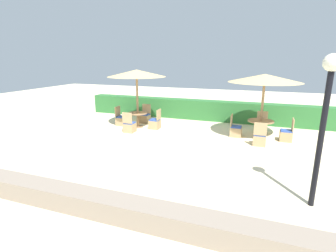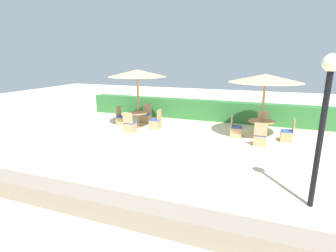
% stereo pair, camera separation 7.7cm
% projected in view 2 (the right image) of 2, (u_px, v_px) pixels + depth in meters
% --- Properties ---
extents(ground_plane, '(40.00, 40.00, 0.00)m').
position_uv_depth(ground_plane, '(162.00, 156.00, 8.91)').
color(ground_plane, beige).
extents(hedge_row, '(13.00, 0.70, 1.04)m').
position_uv_depth(hedge_row, '(202.00, 110.00, 14.06)').
color(hedge_row, '#2D6B33').
rests_on(hedge_row, ground_plane).
extents(stone_border, '(10.00, 0.56, 0.45)m').
position_uv_depth(stone_border, '(98.00, 204.00, 5.55)').
color(stone_border, gray).
rests_on(stone_border, ground_plane).
extents(lamp_post, '(0.36, 0.36, 3.32)m').
position_uv_depth(lamp_post, '(326.00, 102.00, 5.31)').
color(lamp_post, black).
rests_on(lamp_post, ground_plane).
extents(parasol_back_right, '(2.83, 2.83, 2.62)m').
position_uv_depth(parasol_back_right, '(265.00, 78.00, 10.19)').
color(parasol_back_right, '#93704C').
rests_on(parasol_back_right, ground_plane).
extents(round_table_back_right, '(1.04, 1.04, 0.76)m').
position_uv_depth(round_table_back_right, '(261.00, 125.00, 10.66)').
color(round_table_back_right, '#93704C').
rests_on(round_table_back_right, ground_plane).
extents(patio_chair_back_right_south, '(0.46, 0.46, 0.93)m').
position_uv_depth(patio_chair_back_right_south, '(260.00, 139.00, 9.88)').
color(patio_chair_back_right_south, tan).
rests_on(patio_chair_back_right_south, ground_plane).
extents(patio_chair_back_right_east, '(0.46, 0.46, 0.93)m').
position_uv_depth(patio_chair_back_right_east, '(287.00, 135.00, 10.38)').
color(patio_chair_back_right_east, tan).
rests_on(patio_chair_back_right_east, ground_plane).
extents(patio_chair_back_right_west, '(0.46, 0.46, 0.93)m').
position_uv_depth(patio_chair_back_right_west, '(236.00, 131.00, 11.02)').
color(patio_chair_back_right_west, tan).
rests_on(patio_chair_back_right_west, ground_plane).
extents(patio_chair_back_right_north, '(0.46, 0.46, 0.93)m').
position_uv_depth(patio_chair_back_right_north, '(262.00, 127.00, 11.59)').
color(patio_chair_back_right_north, tan).
rests_on(patio_chair_back_right_north, ground_plane).
extents(parasol_back_left, '(2.69, 2.69, 2.71)m').
position_uv_depth(parasol_back_left, '(137.00, 73.00, 11.99)').
color(parasol_back_left, '#93704C').
rests_on(parasol_back_left, ground_plane).
extents(round_table_back_left, '(0.91, 0.91, 0.70)m').
position_uv_depth(round_table_back_left, '(139.00, 116.00, 12.50)').
color(round_table_back_left, '#93704C').
rests_on(round_table_back_left, ground_plane).
extents(patio_chair_back_left_north, '(0.46, 0.46, 0.93)m').
position_uv_depth(patio_chair_back_left_north, '(146.00, 118.00, 13.42)').
color(patio_chair_back_left_north, tan).
rests_on(patio_chair_back_left_north, ground_plane).
extents(patio_chair_back_left_west, '(0.46, 0.46, 0.93)m').
position_uv_depth(patio_chair_back_left_west, '(122.00, 120.00, 12.91)').
color(patio_chair_back_left_west, tan).
rests_on(patio_chair_back_left_west, ground_plane).
extents(patio_chair_back_left_east, '(0.46, 0.46, 0.93)m').
position_uv_depth(patio_chair_back_left_east, '(156.00, 123.00, 12.26)').
color(patio_chair_back_left_east, tan).
rests_on(patio_chair_back_left_east, ground_plane).
extents(patio_chair_back_left_south, '(0.46, 0.46, 0.93)m').
position_uv_depth(patio_chair_back_left_south, '(130.00, 126.00, 11.69)').
color(patio_chair_back_left_south, tan).
rests_on(patio_chair_back_left_south, ground_plane).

